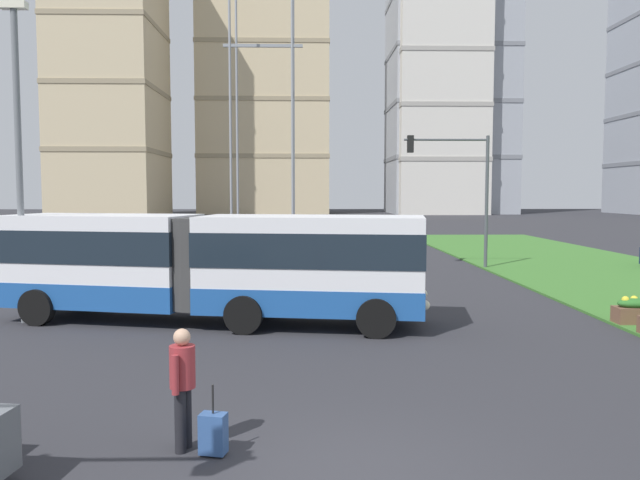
{
  "coord_description": "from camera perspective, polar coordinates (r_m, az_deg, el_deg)",
  "views": [
    {
      "loc": [
        -0.61,
        -7.94,
        3.64
      ],
      "look_at": [
        -0.17,
        11.19,
        2.2
      ],
      "focal_mm": 35.67,
      "sensor_mm": 36.0,
      "label": 1
    }
  ],
  "objects": [
    {
      "name": "streetlight_left",
      "position": [
        19.47,
        -25.43,
        7.41
      ],
      "size": [
        0.7,
        0.28,
        8.79
      ],
      "color": "slate",
      "rests_on": "ground"
    },
    {
      "name": "flower_planter_3",
      "position": [
        19.42,
        26.43,
        -5.68
      ],
      "size": [
        1.1,
        0.56,
        0.74
      ],
      "color": "brown",
      "rests_on": "grass_median"
    },
    {
      "name": "car_silver_hatch",
      "position": [
        31.76,
        -11.14,
        -0.99
      ],
      "size": [
        4.48,
        2.18,
        1.58
      ],
      "color": "#B7BABF",
      "rests_on": "ground"
    },
    {
      "name": "ground_plane",
      "position": [
        8.76,
        2.98,
        -20.26
      ],
      "size": [
        260.0,
        260.0,
        0.0
      ],
      "primitive_type": "plane",
      "color": "#2D2D33"
    },
    {
      "name": "articulated_bus",
      "position": [
        17.96,
        -9.69,
        -2.11
      ],
      "size": [
        12.07,
        4.68,
        3.0
      ],
      "color": "white",
      "rests_on": "ground"
    },
    {
      "name": "apartment_tower_eastcentre",
      "position": [
        116.61,
        11.57,
        15.87
      ],
      "size": [
        20.68,
        16.54,
        54.34
      ],
      "color": "#9EA3AD",
      "rests_on": "ground"
    },
    {
      "name": "rolling_suitcase",
      "position": [
        9.3,
        -9.55,
        -16.72
      ],
      "size": [
        0.4,
        0.31,
        0.97
      ],
      "color": "#335693",
      "rests_on": "ground"
    },
    {
      "name": "apartment_tower_centre",
      "position": [
        113.44,
        10.5,
        15.51
      ],
      "size": [
        14.68,
        16.63,
        51.6
      ],
      "color": "silver",
      "rests_on": "ground"
    },
    {
      "name": "apartment_tower_west",
      "position": [
        103.84,
        -18.36,
        14.96
      ],
      "size": [
        14.7,
        17.23,
        46.39
      ],
      "color": "beige",
      "rests_on": "ground"
    },
    {
      "name": "pedestrian_crossing",
      "position": [
        9.34,
        -12.22,
        -12.2
      ],
      "size": [
        0.36,
        0.57,
        1.74
      ],
      "color": "black",
      "rests_on": "ground"
    },
    {
      "name": "transmission_pylon",
      "position": [
        66.51,
        -5.12,
        14.49
      ],
      "size": [
        9.0,
        6.24,
        28.03
      ],
      "color": "gray",
      "rests_on": "ground"
    },
    {
      "name": "apartment_tower_westcentre",
      "position": [
        115.77,
        -4.91,
        14.02
      ],
      "size": [
        22.08,
        18.71,
        46.35
      ],
      "color": "beige",
      "rests_on": "ground"
    },
    {
      "name": "traffic_light_far_right",
      "position": [
        30.83,
        12.47,
        5.47
      ],
      "size": [
        4.04,
        0.28,
        6.3
      ],
      "color": "#474C51",
      "rests_on": "ground"
    }
  ]
}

